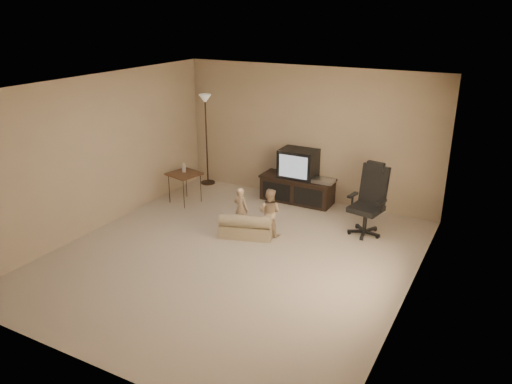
% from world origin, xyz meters
% --- Properties ---
extents(floor, '(5.50, 5.50, 0.00)m').
position_xyz_m(floor, '(0.00, 0.00, 0.00)').
color(floor, '#BAA894').
rests_on(floor, ground).
extents(room_shell, '(5.50, 5.50, 5.50)m').
position_xyz_m(room_shell, '(0.00, 0.00, 1.52)').
color(room_shell, white).
rests_on(room_shell, floor).
extents(tv_stand, '(1.42, 0.53, 1.01)m').
position_xyz_m(tv_stand, '(-0.07, 2.49, 0.42)').
color(tv_stand, black).
rests_on(tv_stand, floor).
extents(office_chair, '(0.63, 0.66, 1.17)m').
position_xyz_m(office_chair, '(1.50, 1.73, 0.42)').
color(office_chair, black).
rests_on(office_chair, floor).
extents(side_table, '(0.63, 0.63, 0.78)m').
position_xyz_m(side_table, '(-1.91, 1.45, 0.56)').
color(side_table, brown).
rests_on(side_table, floor).
extents(floor_lamp, '(0.29, 0.29, 1.85)m').
position_xyz_m(floor_lamp, '(-2.13, 2.55, 1.35)').
color(floor_lamp, '#2F1F15').
rests_on(floor_lamp, floor).
extents(child_sofa, '(0.93, 0.70, 0.41)m').
position_xyz_m(child_sofa, '(-0.16, 0.69, 0.16)').
color(child_sofa, tan).
rests_on(child_sofa, floor).
extents(toddler_left, '(0.30, 0.24, 0.75)m').
position_xyz_m(toddler_left, '(-0.36, 0.86, 0.37)').
color(toddler_left, tan).
rests_on(toddler_left, floor).
extents(toddler_right, '(0.40, 0.24, 0.79)m').
position_xyz_m(toddler_right, '(0.13, 0.92, 0.40)').
color(toddler_right, tan).
rests_on(toddler_right, floor).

